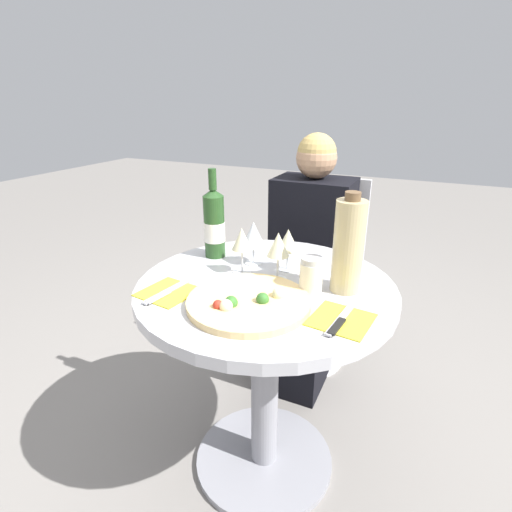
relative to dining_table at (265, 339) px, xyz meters
name	(u,v)px	position (x,y,z in m)	size (l,w,h in m)	color
ground_plane	(264,460)	(0.00, 0.00, -0.54)	(12.00, 12.00, 0.00)	gray
dining_table	(265,339)	(0.00, 0.00, 0.00)	(0.81, 0.81, 0.75)	gray
chair_behind_diner	(314,277)	(-0.06, 0.77, -0.11)	(0.43, 0.43, 0.93)	silver
seated_diner	(305,275)	(-0.06, 0.61, -0.03)	(0.35, 0.48, 1.15)	black
pizza_large	(249,302)	(0.01, -0.15, 0.22)	(0.35, 0.35, 0.05)	#E5C17F
wine_bottle	(214,224)	(-0.26, 0.13, 0.33)	(0.08, 0.08, 0.32)	#23471E
tall_carafe	(348,246)	(0.23, 0.06, 0.35)	(0.09, 0.09, 0.30)	tan
sugar_shaker	(312,275)	(0.14, 0.00, 0.26)	(0.07, 0.07, 0.11)	silver
wine_glass_front_left	(242,240)	(-0.10, 0.04, 0.32)	(0.06, 0.06, 0.15)	silver
wine_glass_back_left	(253,234)	(-0.10, 0.13, 0.31)	(0.08, 0.08, 0.15)	silver
wine_glass_front_right	(278,246)	(0.02, 0.04, 0.32)	(0.07, 0.07, 0.16)	silver
wine_glass_back_right	(288,241)	(0.02, 0.13, 0.31)	(0.07, 0.07, 0.14)	silver
place_setting_left	(168,292)	(-0.24, -0.18, 0.21)	(0.17, 0.19, 0.01)	yellow
place_setting_right	(341,320)	(0.27, -0.12, 0.21)	(0.17, 0.19, 0.01)	yellow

